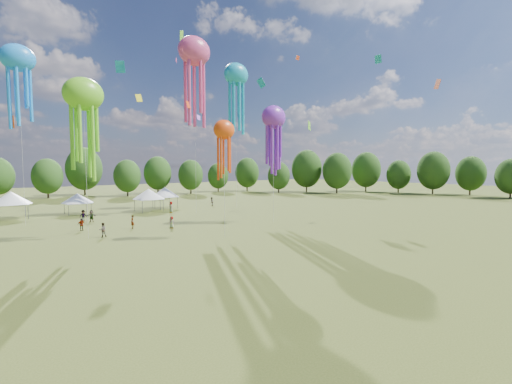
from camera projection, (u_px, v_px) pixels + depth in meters
ground at (452, 325)px, 17.83m from camera, size 300.00×300.00×0.00m
spectator_near at (103, 230)px, 39.85m from camera, size 0.82×0.64×1.65m
spectators_far at (140, 212)px, 54.76m from camera, size 28.02×19.35×1.93m
festival_tents at (78, 196)px, 58.10m from camera, size 34.54×9.67×4.25m
show_kites at (184, 88)px, 54.64m from camera, size 39.81×26.18×29.80m
small_kites at (149, 13)px, 50.01m from camera, size 76.85×54.62×43.90m
treeline at (81, 175)px, 63.57m from camera, size 201.57×95.24×13.43m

